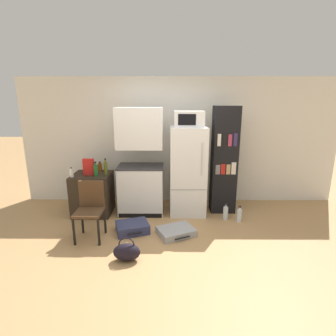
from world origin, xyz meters
TOP-DOWN VIEW (x-y plane):
  - ground_plane at (0.00, 0.00)m, footprint 24.00×24.00m
  - wall_back at (0.20, 2.00)m, footprint 6.40×0.10m
  - side_table at (-1.44, 1.28)m, footprint 0.69×0.64m
  - kitchen_hutch at (-0.54, 1.33)m, footprint 0.84×0.55m
  - refrigerator at (0.33, 1.31)m, footprint 0.65×0.60m
  - microwave at (0.33, 1.31)m, footprint 0.52×0.36m
  - bookshelf at (1.01, 1.42)m, footprint 0.45×0.37m
  - bottle_milk_white at (-1.74, 1.10)m, footprint 0.07×0.07m
  - bottle_amber_beer at (-1.35, 1.54)m, footprint 0.09×0.09m
  - bottle_olive_oil at (-1.17, 1.25)m, footprint 0.06×0.06m
  - bottle_green_tall at (-1.32, 1.16)m, footprint 0.07×0.07m
  - cereal_box at (-1.47, 1.23)m, footprint 0.19×0.07m
  - chair at (-1.22, 0.39)m, footprint 0.41×0.41m
  - suitcase_large_flat at (-0.61, 0.53)m, footprint 0.60×0.53m
  - suitcase_small_flat at (0.10, 0.44)m, footprint 0.67×0.60m
  - handbag at (-0.57, -0.25)m, footprint 0.36×0.20m
  - water_bottle_front at (1.22, 0.92)m, footprint 0.08×0.08m
  - water_bottle_middle at (1.00, 1.01)m, footprint 0.09×0.09m

SIDE VIEW (x-z plane):
  - ground_plane at x=0.00m, z-range 0.00..0.00m
  - suitcase_small_flat at x=0.10m, z-range 0.00..0.11m
  - suitcase_large_flat at x=-0.61m, z-range 0.00..0.15m
  - water_bottle_front at x=1.22m, z-range -0.02..0.27m
  - water_bottle_middle at x=1.00m, z-range -0.02..0.27m
  - handbag at x=-0.57m, z-range -0.04..0.29m
  - side_table at x=-1.44m, z-range 0.00..0.76m
  - chair at x=-1.22m, z-range 0.08..0.96m
  - refrigerator at x=0.33m, z-range 0.00..1.62m
  - bottle_milk_white at x=-1.74m, z-range 0.75..0.92m
  - bottle_amber_beer at x=-1.35m, z-range 0.75..0.92m
  - bottle_green_tall at x=-1.32m, z-range 0.74..1.01m
  - bottle_olive_oil at x=-1.17m, z-range 0.74..1.04m
  - cereal_box at x=-1.47m, z-range 0.76..1.06m
  - kitchen_hutch at x=-0.54m, z-range -0.06..1.89m
  - bookshelf at x=1.01m, z-range 0.00..1.99m
  - wall_back at x=0.20m, z-range 0.00..2.52m
  - microwave at x=0.33m, z-range 1.62..1.90m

